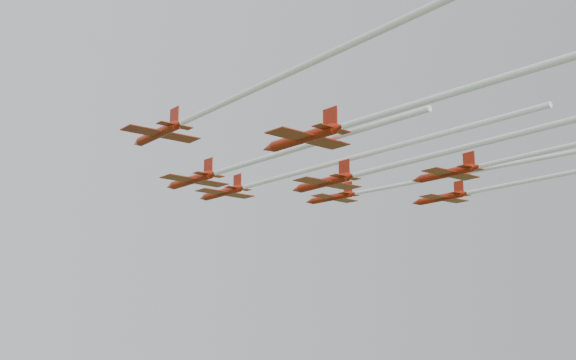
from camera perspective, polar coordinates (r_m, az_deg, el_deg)
name	(u,v)px	position (r m, az deg, el deg)	size (l,w,h in m)	color
jet_lead	(286,176)	(105.64, -0.18, 0.33)	(19.76, 63.77, 2.97)	#9D1D0A
jet_row2_left	(233,168)	(91.82, -4.36, 0.98)	(15.60, 46.26, 2.86)	#9D1D0A
jet_row2_right	(425,180)	(102.54, 10.75, 0.00)	(23.13, 61.78, 2.49)	#9D1D0A
jet_row3_left	(231,100)	(69.36, -4.56, 6.33)	(15.89, 57.23, 2.60)	#9D1D0A
jet_row3_mid	(400,164)	(84.99, 8.85, 1.30)	(16.67, 56.62, 2.87)	#9D1D0A
jet_row3_right	(504,186)	(108.85, 16.67, -0.43)	(14.42, 50.74, 2.65)	#9D1D0A
jet_row4_left	(409,106)	(67.55, 9.51, 5.78)	(20.06, 58.65, 2.96)	#9D1D0A
jet_row4_right	(515,158)	(92.19, 17.52, 1.68)	(14.38, 48.23, 2.70)	#9D1D0A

